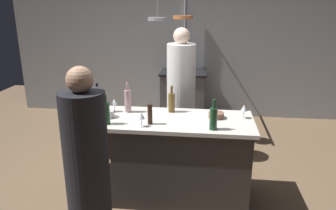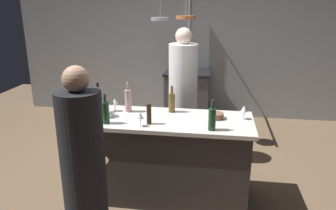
# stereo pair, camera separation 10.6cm
# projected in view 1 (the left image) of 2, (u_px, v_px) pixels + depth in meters

# --- Properties ---
(ground_plane) EXTENTS (9.00, 9.00, 0.00)m
(ground_plane) POSITION_uv_depth(u_px,v_px,m) (166.00, 194.00, 3.66)
(ground_plane) COLOR brown
(back_wall) EXTENTS (6.40, 0.16, 2.60)m
(back_wall) POSITION_uv_depth(u_px,v_px,m) (186.00, 45.00, 5.96)
(back_wall) COLOR #9EA3A8
(back_wall) RESTS_ON ground_plane
(kitchen_island) EXTENTS (1.80, 0.72, 0.90)m
(kitchen_island) POSITION_uv_depth(u_px,v_px,m) (166.00, 157.00, 3.52)
(kitchen_island) COLOR #332D2B
(kitchen_island) RESTS_ON ground_plane
(stove_range) EXTENTS (0.80, 0.64, 0.89)m
(stove_range) POSITION_uv_depth(u_px,v_px,m) (183.00, 96.00, 5.84)
(stove_range) COLOR #47474C
(stove_range) RESTS_ON ground_plane
(chef) EXTENTS (0.37, 0.37, 1.76)m
(chef) POSITION_uv_depth(u_px,v_px,m) (181.00, 100.00, 4.30)
(chef) COLOR white
(chef) RESTS_ON ground_plane
(bar_stool_left) EXTENTS (0.28, 0.28, 0.68)m
(bar_stool_left) POSITION_uv_depth(u_px,v_px,m) (98.00, 192.00, 3.02)
(bar_stool_left) COLOR #4C4C51
(bar_stool_left) RESTS_ON ground_plane
(guest_left) EXTENTS (0.34, 0.34, 1.63)m
(guest_left) POSITION_uv_depth(u_px,v_px,m) (88.00, 177.00, 2.54)
(guest_left) COLOR black
(guest_left) RESTS_ON ground_plane
(overhead_pot_rack) EXTENTS (0.61, 1.45, 2.17)m
(overhead_pot_rack) POSITION_uv_depth(u_px,v_px,m) (178.00, 31.00, 5.01)
(overhead_pot_rack) COLOR gray
(overhead_pot_rack) RESTS_ON ground_plane
(pepper_mill) EXTENTS (0.05, 0.05, 0.21)m
(pepper_mill) POSITION_uv_depth(u_px,v_px,m) (150.00, 114.00, 3.20)
(pepper_mill) COLOR #382319
(pepper_mill) RESTS_ON kitchen_island
(wine_bottle_dark) EXTENTS (0.07, 0.07, 0.33)m
(wine_bottle_dark) POSITION_uv_depth(u_px,v_px,m) (98.00, 101.00, 3.54)
(wine_bottle_dark) COLOR black
(wine_bottle_dark) RESTS_ON kitchen_island
(wine_bottle_amber) EXTENTS (0.07, 0.07, 0.29)m
(wine_bottle_amber) POSITION_uv_depth(u_px,v_px,m) (172.00, 102.00, 3.56)
(wine_bottle_amber) COLOR brown
(wine_bottle_amber) RESTS_ON kitchen_island
(wine_bottle_green) EXTENTS (0.07, 0.07, 0.30)m
(wine_bottle_green) POSITION_uv_depth(u_px,v_px,m) (213.00, 118.00, 3.06)
(wine_bottle_green) COLOR #193D23
(wine_bottle_green) RESTS_ON kitchen_island
(wine_bottle_rose) EXTENTS (0.07, 0.07, 0.33)m
(wine_bottle_rose) POSITION_uv_depth(u_px,v_px,m) (128.00, 101.00, 3.55)
(wine_bottle_rose) COLOR #B78C8E
(wine_bottle_rose) RESTS_ON kitchen_island
(wine_bottle_red) EXTENTS (0.07, 0.07, 0.30)m
(wine_bottle_red) POSITION_uv_depth(u_px,v_px,m) (106.00, 113.00, 3.20)
(wine_bottle_red) COLOR #143319
(wine_bottle_red) RESTS_ON kitchen_island
(wine_glass_by_chef) EXTENTS (0.07, 0.07, 0.15)m
(wine_glass_by_chef) POSITION_uv_depth(u_px,v_px,m) (141.00, 116.00, 3.14)
(wine_glass_by_chef) COLOR silver
(wine_glass_by_chef) RESTS_ON kitchen_island
(wine_glass_near_left_guest) EXTENTS (0.07, 0.07, 0.15)m
(wine_glass_near_left_guest) POSITION_uv_depth(u_px,v_px,m) (244.00, 109.00, 3.36)
(wine_glass_near_left_guest) COLOR silver
(wine_glass_near_left_guest) RESTS_ON kitchen_island
(wine_glass_near_right_guest) EXTENTS (0.07, 0.07, 0.15)m
(wine_glass_near_right_guest) POSITION_uv_depth(u_px,v_px,m) (114.00, 102.00, 3.57)
(wine_glass_near_right_guest) COLOR silver
(wine_glass_near_right_guest) RESTS_ON kitchen_island
(mixing_bowl_wooden) EXTENTS (0.16, 0.16, 0.06)m
(mixing_bowl_wooden) POSITION_uv_depth(u_px,v_px,m) (216.00, 115.00, 3.39)
(mixing_bowl_wooden) COLOR brown
(mixing_bowl_wooden) RESTS_ON kitchen_island
(mixing_bowl_steel) EXTENTS (0.14, 0.14, 0.08)m
(mixing_bowl_steel) POSITION_uv_depth(u_px,v_px,m) (108.00, 114.00, 3.41)
(mixing_bowl_steel) COLOR #B7B7BC
(mixing_bowl_steel) RESTS_ON kitchen_island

